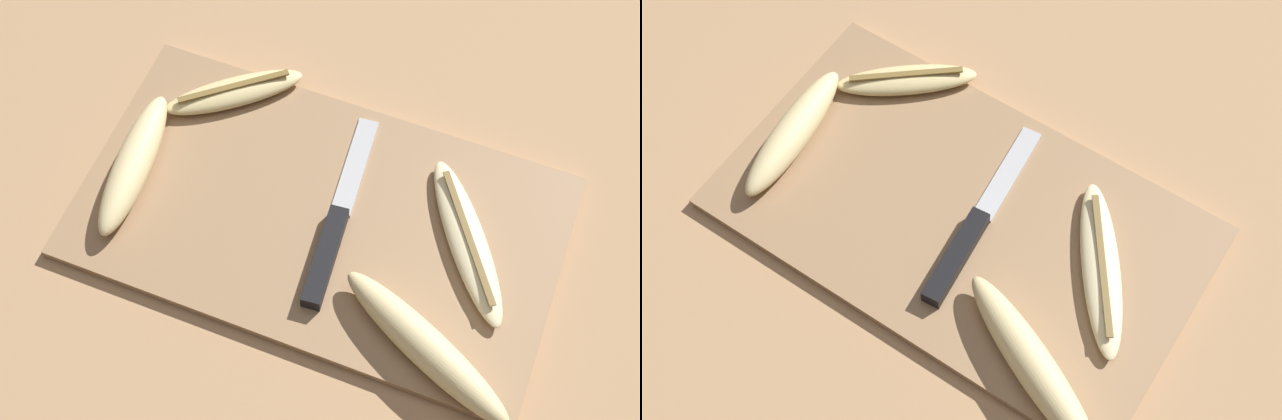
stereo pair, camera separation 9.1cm
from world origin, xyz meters
The scene contains 7 objects.
ground_plane centered at (0.00, 0.00, 0.00)m, with size 4.00×4.00×0.00m, color tan.
cutting_board centered at (0.00, 0.00, 0.01)m, with size 0.50×0.29×0.01m.
knife centered at (0.02, -0.03, 0.02)m, with size 0.04×0.23×0.02m.
banana_ripe_center centered at (-0.20, -0.02, 0.03)m, with size 0.06×0.18×0.04m.
banana_cream_curved centered at (0.15, 0.02, 0.02)m, with size 0.14×0.18×0.02m.
banana_spotted_left centered at (-0.14, 0.10, 0.02)m, with size 0.15×0.13×0.02m.
banana_mellow_near centered at (0.15, -0.10, 0.03)m, with size 0.20×0.12×0.04m.
Camera 2 is at (0.24, -0.36, 0.83)m, focal length 50.00 mm.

